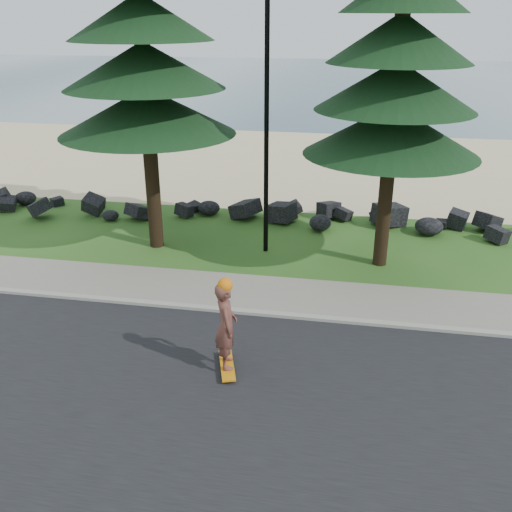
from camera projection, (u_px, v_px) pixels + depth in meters
The scene contains 9 objects.
ground at pixel (246, 297), 15.01m from camera, with size 160.00×160.00×0.00m, color #265219.
road at pixel (201, 403), 10.95m from camera, with size 160.00×7.00×0.02m, color black.
kerb at pixel (239, 311), 14.18m from camera, with size 160.00×0.20×0.10m, color gray.
sidewalk at pixel (247, 292), 15.18m from camera, with size 160.00×2.00×0.08m, color gray.
beach_sand at pixel (302, 163), 28.11m from camera, with size 160.00×15.00×0.01m, color #D1BC8B.
ocean at pixel (337, 80), 61.08m from camera, with size 160.00×58.00×0.01m, color #31515E.
seawall_boulders at pixel (277, 224), 20.07m from camera, with size 60.00×2.40×1.10m, color black, non-canonical shape.
lamp_post at pixel (267, 117), 16.26m from camera, with size 0.25×0.14×8.14m.
skateboarder at pixel (226, 326), 11.55m from camera, with size 0.64×1.16×2.11m.
Camera 1 is at (2.61, -13.10, 6.95)m, focal length 40.00 mm.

